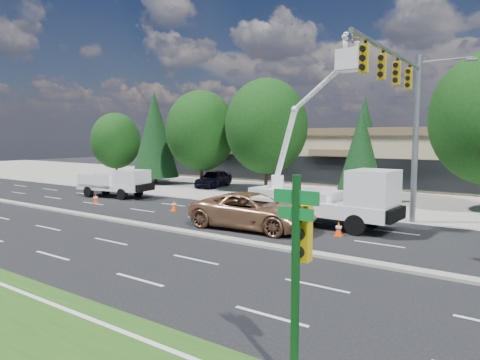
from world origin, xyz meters
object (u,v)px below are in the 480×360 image
Objects in this scene: signal_mast at (407,109)px; utility_pickup at (118,186)px; minivan at (253,211)px; street_sign_pole at (298,259)px; bucket_truck at (329,187)px.

signal_mast is 21.73m from utility_pickup.
minivan is at bearing -23.38° from utility_pickup.
street_sign_pole is 14.88m from bucket_truck.
street_sign_pole is at bearing -65.74° from bucket_truck.
bucket_truck is 4.15m from minivan.
signal_mast is 5.48m from bucket_truck.
signal_mast is 1.56× the size of minivan.
signal_mast reaches higher than street_sign_pole.
bucket_truck reaches higher than utility_pickup.
minivan is (-2.96, -2.67, -1.14)m from bucket_truck.
signal_mast is 15.99m from street_sign_pole.
street_sign_pole is at bearing -82.73° from signal_mast.
bucket_truck is at bearing -155.05° from signal_mast.
utility_pickup is 15.15m from minivan.
minivan is (-6.35, -4.24, -5.15)m from signal_mast.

